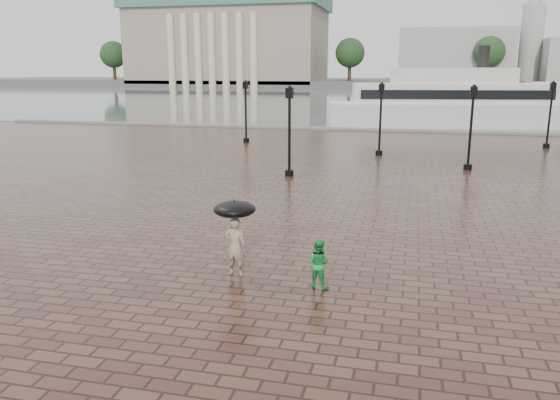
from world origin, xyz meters
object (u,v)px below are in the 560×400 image
object	(u,v)px
child_pedestrian	(318,264)
ferry_near	(450,103)
adult_pedestrian	(235,246)
street_lamps	(387,119)

from	to	relation	value
child_pedestrian	ferry_near	xyz separation A→B (m)	(5.34, 41.56, 1.59)
child_pedestrian	ferry_near	size ratio (longest dim) A/B	0.05
ferry_near	adult_pedestrian	bearing A→B (deg)	-110.16
adult_pedestrian	street_lamps	bearing A→B (deg)	-93.94
street_lamps	adult_pedestrian	world-z (taller)	street_lamps
street_lamps	adult_pedestrian	xyz separation A→B (m)	(-2.73, -21.34, -1.53)
street_lamps	adult_pedestrian	distance (m)	21.57
child_pedestrian	adult_pedestrian	bearing A→B (deg)	4.61
adult_pedestrian	ferry_near	distance (m)	41.97
child_pedestrian	ferry_near	world-z (taller)	ferry_near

